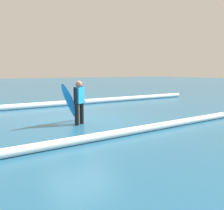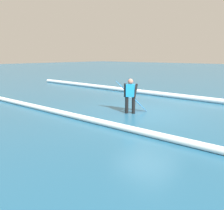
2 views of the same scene
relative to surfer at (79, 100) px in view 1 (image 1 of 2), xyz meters
The scene contains 5 objects.
ground_plane 1.14m from the surfer, 118.80° to the right, with size 120.38×120.38×0.00m, color #235F85.
surfer is the anchor object (origin of this frame).
surfboard 0.35m from the surfer, 59.73° to the right, with size 1.17×1.19×1.38m.
wave_crest_foreground 4.80m from the surfer, 72.77° to the right, with size 0.26×0.26×22.30m, color white.
wave_crest_midground 2.30m from the surfer, 114.03° to the left, with size 0.21×0.21×16.79m, color white.
Camera 1 is at (3.96, 8.03, 1.71)m, focal length 40.32 mm.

